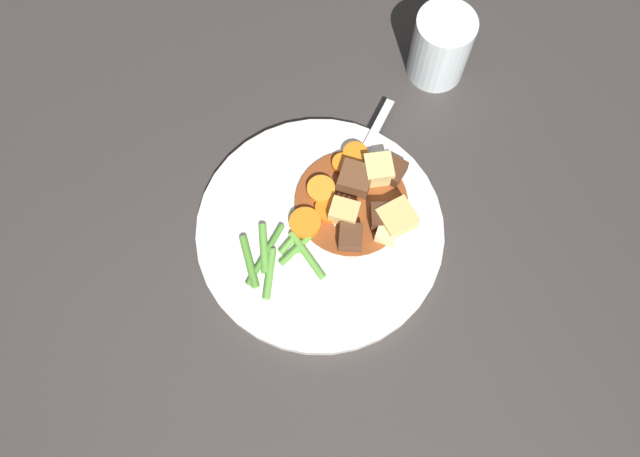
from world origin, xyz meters
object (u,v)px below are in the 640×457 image
(potato_chunk_1, at_px, (343,211))
(potato_chunk_2, at_px, (378,170))
(carrot_slice_0, at_px, (329,209))
(dinner_plate, at_px, (320,231))
(meat_chunk_1, at_px, (394,172))
(fork, at_px, (358,164))
(carrot_slice_1, at_px, (321,190))
(carrot_slice_2, at_px, (355,155))
(meat_chunk_2, at_px, (351,237))
(water_glass, at_px, (441,47))
(carrot_slice_3, at_px, (305,223))
(meat_chunk_3, at_px, (355,179))
(meat_chunk_0, at_px, (382,217))
(carrot_slice_4, at_px, (343,164))
(potato_chunk_0, at_px, (396,219))
(potato_chunk_3, at_px, (387,233))

(potato_chunk_1, bearing_deg, potato_chunk_2, 23.47)
(carrot_slice_0, bearing_deg, dinner_plate, -144.41)
(meat_chunk_1, height_order, fork, meat_chunk_1)
(carrot_slice_1, xyz_separation_m, carrot_slice_2, (0.06, 0.02, 0.00))
(meat_chunk_2, height_order, water_glass, water_glass)
(carrot_slice_3, bearing_deg, meat_chunk_2, -47.38)
(carrot_slice_0, relative_size, water_glass, 0.36)
(potato_chunk_2, distance_m, meat_chunk_3, 0.03)
(meat_chunk_0, relative_size, fork, 0.18)
(meat_chunk_3, bearing_deg, dinner_plate, -153.90)
(carrot_slice_1, bearing_deg, meat_chunk_3, -12.35)
(potato_chunk_1, distance_m, meat_chunk_1, 0.08)
(carrot_slice_2, height_order, meat_chunk_1, meat_chunk_1)
(carrot_slice_3, distance_m, potato_chunk_2, 0.10)
(carrot_slice_2, height_order, meat_chunk_0, meat_chunk_0)
(dinner_plate, distance_m, meat_chunk_3, 0.07)
(carrot_slice_4, relative_size, meat_chunk_0, 0.93)
(meat_chunk_1, bearing_deg, potato_chunk_1, -167.38)
(carrot_slice_0, bearing_deg, carrot_slice_4, 46.80)
(carrot_slice_4, height_order, potato_chunk_0, potato_chunk_0)
(carrot_slice_2, relative_size, potato_chunk_2, 0.91)
(carrot_slice_1, bearing_deg, potato_chunk_3, -63.59)
(carrot_slice_3, height_order, potato_chunk_1, potato_chunk_1)
(dinner_plate, bearing_deg, water_glass, 29.07)
(potato_chunk_3, height_order, water_glass, water_glass)
(carrot_slice_2, xyz_separation_m, water_glass, (0.15, 0.07, 0.03))
(meat_chunk_1, bearing_deg, meat_chunk_0, -132.94)
(carrot_slice_3, bearing_deg, fork, 23.74)
(carrot_slice_4, height_order, potato_chunk_3, potato_chunk_3)
(carrot_slice_0, distance_m, carrot_slice_4, 0.06)
(carrot_slice_0, relative_size, potato_chunk_3, 1.40)
(potato_chunk_0, height_order, potato_chunk_3, potato_chunk_0)
(dinner_plate, height_order, potato_chunk_3, potato_chunk_3)
(meat_chunk_1, relative_size, water_glass, 0.31)
(carrot_slice_0, xyz_separation_m, potato_chunk_3, (0.04, -0.06, 0.00))
(meat_chunk_1, xyz_separation_m, meat_chunk_3, (-0.04, 0.01, 0.00))
(meat_chunk_1, bearing_deg, carrot_slice_1, 166.66)
(potato_chunk_2, bearing_deg, meat_chunk_2, -139.88)
(carrot_slice_4, bearing_deg, meat_chunk_1, -38.74)
(carrot_slice_3, bearing_deg, carrot_slice_0, 4.75)
(meat_chunk_2, bearing_deg, potato_chunk_0, -5.17)
(meat_chunk_2, bearing_deg, potato_chunk_1, 76.53)
(carrot_slice_0, bearing_deg, potato_chunk_1, -46.49)
(potato_chunk_3, bearing_deg, carrot_slice_0, 127.13)
(potato_chunk_1, xyz_separation_m, potato_chunk_3, (0.03, -0.04, -0.00))
(potato_chunk_0, distance_m, potato_chunk_1, 0.06)
(potato_chunk_0, bearing_deg, potato_chunk_3, -151.48)
(carrot_slice_0, distance_m, potato_chunk_2, 0.07)
(carrot_slice_4, height_order, meat_chunk_3, meat_chunk_3)
(carrot_slice_2, xyz_separation_m, potato_chunk_2, (0.01, -0.03, 0.01))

